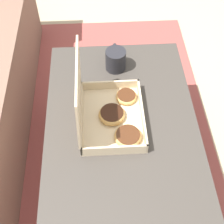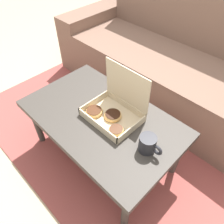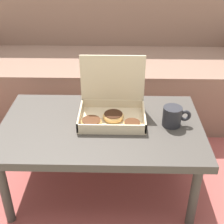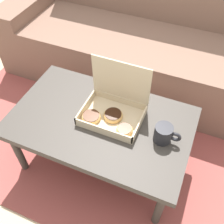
{
  "view_description": "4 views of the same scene",
  "coord_description": "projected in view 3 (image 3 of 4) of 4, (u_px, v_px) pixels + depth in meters",
  "views": [
    {
      "loc": [
        -0.68,
        -0.05,
        1.46
      ],
      "look_at": [
        0.05,
        -0.09,
        0.47
      ],
      "focal_mm": 50.0,
      "sensor_mm": 36.0,
      "label": 1
    },
    {
      "loc": [
        0.7,
        -0.74,
        1.4
      ],
      "look_at": [
        0.05,
        -0.09,
        0.47
      ],
      "focal_mm": 35.0,
      "sensor_mm": 36.0,
      "label": 2
    },
    {
      "loc": [
        0.08,
        -1.43,
        1.27
      ],
      "look_at": [
        0.05,
        -0.09,
        0.47
      ],
      "focal_mm": 50.0,
      "sensor_mm": 36.0,
      "label": 3
    },
    {
      "loc": [
        0.42,
        -0.96,
        1.53
      ],
      "look_at": [
        0.05,
        -0.09,
        0.47
      ],
      "focal_mm": 42.0,
      "sensor_mm": 36.0,
      "label": 4
    }
  ],
  "objects": [
    {
      "name": "pastry_box",
      "position": [
        111.0,
        110.0,
        1.56
      ],
      "size": [
        0.33,
        0.25,
        0.3
      ],
      "color": "beige",
      "rests_on": "coffee_table"
    },
    {
      "name": "area_rug",
      "position": [
        105.0,
        141.0,
        2.13
      ],
      "size": [
        2.46,
        1.9,
        0.01
      ],
      "primitive_type": "cube",
      "color": "#994742",
      "rests_on": "ground_plane"
    },
    {
      "name": "couch",
      "position": [
        108.0,
        68.0,
        2.4
      ],
      "size": [
        2.34,
        0.81,
        0.98
      ],
      "color": "#7A5B4C",
      "rests_on": "ground_plane"
    },
    {
      "name": "coffee_table",
      "position": [
        101.0,
        131.0,
        1.57
      ],
      "size": [
        1.0,
        0.62,
        0.42
      ],
      "color": "#3D3833",
      "rests_on": "ground_plane"
    },
    {
      "name": "ground_plane",
      "position": [
        103.0,
        171.0,
        1.88
      ],
      "size": [
        12.0,
        12.0,
        0.0
      ],
      "primitive_type": "plane",
      "color": "tan"
    },
    {
      "name": "coffee_mug",
      "position": [
        173.0,
        116.0,
        1.52
      ],
      "size": [
        0.14,
        0.09,
        0.1
      ],
      "color": "#232328",
      "rests_on": "coffee_table"
    }
  ]
}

